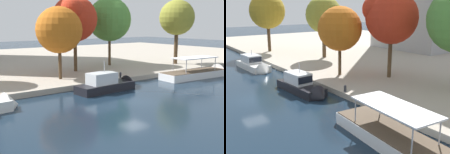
% 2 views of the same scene
% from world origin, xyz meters
% --- Properties ---
extents(ground_plane, '(220.00, 220.00, 0.00)m').
position_xyz_m(ground_plane, '(0.00, 0.00, 0.00)').
color(ground_plane, '#142333').
extents(dock_promenade, '(120.00, 55.00, 0.62)m').
position_xyz_m(dock_promenade, '(0.00, 35.47, 0.31)').
color(dock_promenade, '#A39989').
rests_on(dock_promenade, ground_plane).
extents(motor_yacht_1, '(8.22, 2.89, 4.38)m').
position_xyz_m(motor_yacht_1, '(1.12, 5.44, 0.60)').
color(motor_yacht_1, black).
rests_on(motor_yacht_1, ground_plane).
extents(tour_boat_2, '(12.06, 3.98, 4.07)m').
position_xyz_m(tour_boat_2, '(16.63, 4.53, 0.39)').
color(tour_boat_2, white).
rests_on(tour_boat_2, ground_plane).
extents(mooring_bollard_0, '(0.31, 0.31, 0.74)m').
position_xyz_m(mooring_bollard_0, '(5.17, 8.37, 1.02)').
color(mooring_bollard_0, '#2D2D33').
rests_on(mooring_bollard_0, dock_promenade).
extents(tree_1, '(5.84, 5.84, 9.12)m').
position_xyz_m(tree_1, '(-1.47, 12.63, 6.83)').
color(tree_1, '#4C3823').
rests_on(tree_1, dock_promenade).
extents(tree_2, '(7.23, 7.23, 11.29)m').
position_xyz_m(tree_2, '(11.38, 19.06, 8.50)').
color(tree_2, '#4C3823').
rests_on(tree_2, dock_promenade).
extents(tree_3, '(6.63, 6.63, 10.99)m').
position_xyz_m(tree_3, '(3.47, 16.84, 8.49)').
color(tree_3, '#4C3823').
rests_on(tree_3, dock_promenade).
extents(tree_4, '(6.06, 6.06, 11.07)m').
position_xyz_m(tree_4, '(21.88, 13.32, 8.73)').
color(tree_4, '#4C3823').
rests_on(tree_4, dock_promenade).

